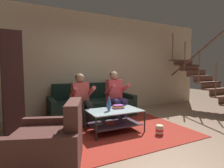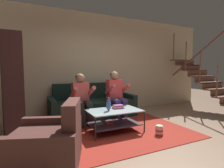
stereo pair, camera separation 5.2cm
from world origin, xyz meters
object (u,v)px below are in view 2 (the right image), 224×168
object	(u,v)px
book_stack	(118,107)
popcorn_tub	(159,130)
person_seated_right	(116,93)
bookshelf	(12,94)
coffee_table	(114,117)
armchair	(48,145)
person_seated_left	(82,97)
couch	(93,106)
vase	(109,105)

from	to	relation	value
book_stack	popcorn_tub	distance (m)	0.95
book_stack	popcorn_tub	xyz separation A→B (m)	(0.54, -0.68, -0.37)
person_seated_right	bookshelf	world-z (taller)	bookshelf
coffee_table	armchair	bearing A→B (deg)	-149.00
popcorn_tub	person_seated_right	bearing A→B (deg)	100.54
person_seated_left	bookshelf	distance (m)	1.40
book_stack	bookshelf	size ratio (longest dim) A/B	0.13
person_seated_left	armchair	distance (m)	1.83
bookshelf	person_seated_left	bearing A→B (deg)	5.04
couch	book_stack	world-z (taller)	couch
vase	popcorn_tub	distance (m)	1.09
person_seated_left	popcorn_tub	distance (m)	1.84
book_stack	armchair	xyz separation A→B (m)	(-1.49, -0.90, -0.19)
bookshelf	popcorn_tub	distance (m)	2.89
person_seated_right	coffee_table	xyz separation A→B (m)	(-0.44, -0.75, -0.37)
vase	bookshelf	size ratio (longest dim) A/B	0.14
couch	coffee_table	bearing A→B (deg)	-89.52
bookshelf	book_stack	bearing A→B (deg)	-14.99
bookshelf	armchair	distance (m)	1.61
coffee_table	person_seated_left	bearing A→B (deg)	121.56
person_seated_right	armchair	xyz separation A→B (m)	(-1.78, -1.56, -0.39)
coffee_table	person_seated_right	bearing A→B (deg)	59.81
couch	vase	world-z (taller)	couch
person_seated_right	armchair	size ratio (longest dim) A/B	1.08
coffee_table	bookshelf	bearing A→B (deg)	161.25
coffee_table	book_stack	size ratio (longest dim) A/B	4.38
couch	bookshelf	bearing A→B (deg)	-160.20
person_seated_left	armchair	world-z (taller)	person_seated_left
vase	popcorn_tub	xyz separation A→B (m)	(0.81, -0.57, -0.47)
couch	armchair	xyz separation A→B (m)	(-1.34, -2.09, -0.01)
book_stack	armchair	distance (m)	1.75
vase	book_stack	world-z (taller)	vase
bookshelf	armchair	world-z (taller)	bookshelf
person_seated_left	book_stack	world-z (taller)	person_seated_left
coffee_table	vase	distance (m)	0.30
vase	bookshelf	distance (m)	1.85
person_seated_left	person_seated_right	distance (m)	0.90
coffee_table	couch	bearing A→B (deg)	90.48
person_seated_right	popcorn_tub	distance (m)	1.47
couch	armchair	world-z (taller)	couch
person_seated_left	vase	xyz separation A→B (m)	(0.33, -0.77, -0.08)
couch	coffee_table	size ratio (longest dim) A/B	2.08
armchair	person_seated_right	bearing A→B (deg)	41.19
person_seated_left	coffee_table	xyz separation A→B (m)	(0.46, -0.75, -0.35)
coffee_table	popcorn_tub	distance (m)	0.92
vase	coffee_table	bearing A→B (deg)	8.61
person_seated_left	book_stack	distance (m)	0.91
popcorn_tub	bookshelf	bearing A→B (deg)	154.39
person_seated_right	book_stack	bearing A→B (deg)	-113.92
couch	person_seated_left	xyz separation A→B (m)	(-0.45, -0.54, 0.35)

